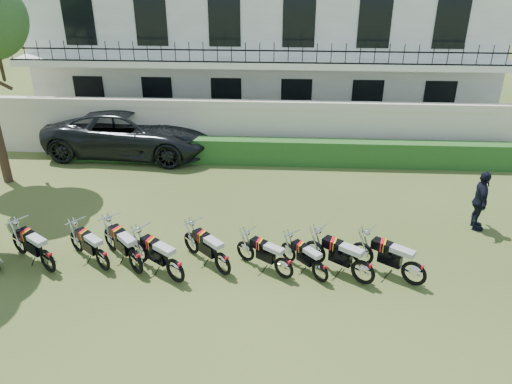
{
  "coord_description": "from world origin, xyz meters",
  "views": [
    {
      "loc": [
        0.99,
        -10.96,
        7.74
      ],
      "look_at": [
        0.2,
        2.74,
        0.94
      ],
      "focal_mm": 35.0,
      "sensor_mm": 36.0,
      "label": 1
    }
  ],
  "objects_px": {
    "motorcycle_5": "(222,259)",
    "suv": "(131,131)",
    "motorcycle_1": "(47,256)",
    "motorcycle_9": "(415,268)",
    "motorcycle_3": "(135,256)",
    "motorcycle_4": "(175,265)",
    "motorcycle_7": "(320,268)",
    "officer_5": "(480,201)",
    "motorcycle_2": "(102,255)",
    "motorcycle_8": "(364,267)",
    "motorcycle_6": "(284,263)"
  },
  "relations": [
    {
      "from": "motorcycle_4",
      "to": "motorcycle_7",
      "type": "distance_m",
      "value": 3.67
    },
    {
      "from": "motorcycle_2",
      "to": "motorcycle_1",
      "type": "bearing_deg",
      "value": 136.33
    },
    {
      "from": "motorcycle_4",
      "to": "motorcycle_7",
      "type": "height_order",
      "value": "motorcycle_4"
    },
    {
      "from": "motorcycle_9",
      "to": "officer_5",
      "type": "height_order",
      "value": "officer_5"
    },
    {
      "from": "motorcycle_2",
      "to": "suv",
      "type": "xyz_separation_m",
      "value": [
        -1.54,
        8.29,
        0.45
      ]
    },
    {
      "from": "motorcycle_3",
      "to": "motorcycle_4",
      "type": "bearing_deg",
      "value": -60.11
    },
    {
      "from": "motorcycle_2",
      "to": "motorcycle_6",
      "type": "bearing_deg",
      "value": -51.41
    },
    {
      "from": "motorcycle_3",
      "to": "officer_5",
      "type": "relative_size",
      "value": 0.86
    },
    {
      "from": "motorcycle_8",
      "to": "motorcycle_9",
      "type": "relative_size",
      "value": 0.99
    },
    {
      "from": "motorcycle_2",
      "to": "motorcycle_7",
      "type": "xyz_separation_m",
      "value": [
        5.67,
        -0.17,
        -0.05
      ]
    },
    {
      "from": "motorcycle_3",
      "to": "motorcycle_5",
      "type": "bearing_deg",
      "value": -41.96
    },
    {
      "from": "motorcycle_3",
      "to": "motorcycle_7",
      "type": "relative_size",
      "value": 1.19
    },
    {
      "from": "motorcycle_3",
      "to": "motorcycle_6",
      "type": "xyz_separation_m",
      "value": [
        3.84,
        0.01,
        -0.06
      ]
    },
    {
      "from": "motorcycle_7",
      "to": "officer_5",
      "type": "height_order",
      "value": "officer_5"
    },
    {
      "from": "motorcycle_1",
      "to": "motorcycle_8",
      "type": "height_order",
      "value": "motorcycle_8"
    },
    {
      "from": "motorcycle_1",
      "to": "motorcycle_5",
      "type": "height_order",
      "value": "motorcycle_1"
    },
    {
      "from": "motorcycle_7",
      "to": "motorcycle_6",
      "type": "bearing_deg",
      "value": 131.72
    },
    {
      "from": "motorcycle_7",
      "to": "motorcycle_9",
      "type": "height_order",
      "value": "motorcycle_9"
    },
    {
      "from": "motorcycle_8",
      "to": "officer_5",
      "type": "height_order",
      "value": "officer_5"
    },
    {
      "from": "motorcycle_8",
      "to": "motorcycle_2",
      "type": "bearing_deg",
      "value": 124.44
    },
    {
      "from": "motorcycle_1",
      "to": "motorcycle_7",
      "type": "distance_m",
      "value": 7.07
    },
    {
      "from": "officer_5",
      "to": "motorcycle_5",
      "type": "bearing_deg",
      "value": 120.11
    },
    {
      "from": "motorcycle_2",
      "to": "motorcycle_9",
      "type": "height_order",
      "value": "motorcycle_9"
    },
    {
      "from": "motorcycle_5",
      "to": "suv",
      "type": "xyz_separation_m",
      "value": [
        -4.71,
        8.3,
        0.43
      ]
    },
    {
      "from": "motorcycle_1",
      "to": "motorcycle_6",
      "type": "relative_size",
      "value": 1.11
    },
    {
      "from": "motorcycle_6",
      "to": "officer_5",
      "type": "xyz_separation_m",
      "value": [
        5.79,
        2.9,
        0.47
      ]
    },
    {
      "from": "motorcycle_7",
      "to": "motorcycle_1",
      "type": "bearing_deg",
      "value": 137.37
    },
    {
      "from": "motorcycle_5",
      "to": "motorcycle_7",
      "type": "distance_m",
      "value": 2.51
    },
    {
      "from": "motorcycle_2",
      "to": "suv",
      "type": "relative_size",
      "value": 0.23
    },
    {
      "from": "motorcycle_9",
      "to": "officer_5",
      "type": "xyz_separation_m",
      "value": [
        2.54,
        3.01,
        0.4
      ]
    },
    {
      "from": "motorcycle_5",
      "to": "motorcycle_8",
      "type": "relative_size",
      "value": 0.85
    },
    {
      "from": "motorcycle_1",
      "to": "motorcycle_5",
      "type": "bearing_deg",
      "value": -52.86
    },
    {
      "from": "suv",
      "to": "motorcycle_8",
      "type": "bearing_deg",
      "value": -131.82
    },
    {
      "from": "motorcycle_1",
      "to": "motorcycle_2",
      "type": "height_order",
      "value": "motorcycle_1"
    },
    {
      "from": "motorcycle_5",
      "to": "motorcycle_7",
      "type": "xyz_separation_m",
      "value": [
        2.51,
        -0.16,
        -0.07
      ]
    },
    {
      "from": "motorcycle_1",
      "to": "motorcycle_9",
      "type": "bearing_deg",
      "value": -54.9
    },
    {
      "from": "suv",
      "to": "motorcycle_3",
      "type": "bearing_deg",
      "value": -159.8
    },
    {
      "from": "motorcycle_9",
      "to": "suv",
      "type": "bearing_deg",
      "value": 83.7
    },
    {
      "from": "motorcycle_5",
      "to": "motorcycle_8",
      "type": "distance_m",
      "value": 3.58
    },
    {
      "from": "motorcycle_9",
      "to": "officer_5",
      "type": "relative_size",
      "value": 0.95
    },
    {
      "from": "motorcycle_2",
      "to": "motorcycle_6",
      "type": "distance_m",
      "value": 4.75
    },
    {
      "from": "motorcycle_1",
      "to": "motorcycle_5",
      "type": "relative_size",
      "value": 1.17
    },
    {
      "from": "motorcycle_1",
      "to": "officer_5",
      "type": "distance_m",
      "value": 12.32
    },
    {
      "from": "suv",
      "to": "motorcycle_1",
      "type": "bearing_deg",
      "value": -175.13
    },
    {
      "from": "suv",
      "to": "motorcycle_4",
      "type": "bearing_deg",
      "value": -153.88
    },
    {
      "from": "motorcycle_4",
      "to": "officer_5",
      "type": "height_order",
      "value": "officer_5"
    },
    {
      "from": "motorcycle_6",
      "to": "motorcycle_9",
      "type": "relative_size",
      "value": 0.88
    },
    {
      "from": "suv",
      "to": "motorcycle_7",
      "type": "bearing_deg",
      "value": -135.64
    },
    {
      "from": "motorcycle_2",
      "to": "motorcycle_3",
      "type": "height_order",
      "value": "motorcycle_3"
    },
    {
      "from": "motorcycle_5",
      "to": "suv",
      "type": "distance_m",
      "value": 9.55
    }
  ]
}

